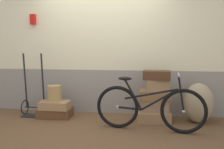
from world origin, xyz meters
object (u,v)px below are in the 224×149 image
at_px(suitcase_1, 55,105).
at_px(wicker_basket, 55,93).
at_px(burlap_sack, 198,103).
at_px(bicycle, 149,108).
at_px(suitcase_5, 157,85).
at_px(suitcase_2, 153,117).
at_px(suitcase_3, 154,105).
at_px(suitcase_6, 157,75).
at_px(luggage_trolley, 34,101).
at_px(suitcase_4, 155,95).
at_px(suitcase_0, 55,113).

distance_m(suitcase_1, wicker_basket, 0.22).
xyz_separation_m(burlap_sack, bicycle, (-0.86, -0.52, 0.02)).
bearing_deg(bicycle, wicker_basket, 165.12).
relative_size(suitcase_5, burlap_sack, 0.56).
bearing_deg(suitcase_1, suitcase_5, 1.80).
distance_m(suitcase_2, suitcase_3, 0.20).
distance_m(suitcase_6, luggage_trolley, 2.40).
height_order(suitcase_4, wicker_basket, wicker_basket).
bearing_deg(suitcase_0, wicker_basket, 174.83).
xyz_separation_m(suitcase_2, wicker_basket, (-1.84, -0.00, 0.37)).
bearing_deg(suitcase_5, suitcase_6, -144.29).
bearing_deg(suitcase_2, suitcase_5, 11.58).
relative_size(suitcase_0, bicycle, 0.36).
xyz_separation_m(suitcase_0, suitcase_2, (1.84, 0.00, 0.01)).
bearing_deg(suitcase_0, suitcase_4, -1.76).
height_order(suitcase_6, bicycle, bicycle).
bearing_deg(bicycle, suitcase_5, 72.94).
bearing_deg(luggage_trolley, burlap_sack, -0.49).
height_order(suitcase_0, burlap_sack, burlap_sack).
bearing_deg(suitcase_6, suitcase_3, 145.43).
relative_size(suitcase_6, burlap_sack, 0.66).
relative_size(burlap_sack, bicycle, 0.41).
bearing_deg(wicker_basket, suitcase_3, 0.84).
relative_size(suitcase_1, burlap_sack, 0.77).
relative_size(luggage_trolley, bicycle, 0.70).
distance_m(wicker_basket, bicycle, 1.81).
relative_size(wicker_basket, luggage_trolley, 0.24).
distance_m(suitcase_0, suitcase_3, 1.86).
bearing_deg(suitcase_0, suitcase_3, -1.54).
distance_m(suitcase_1, burlap_sack, 2.60).
bearing_deg(wicker_basket, bicycle, -14.88).
bearing_deg(burlap_sack, bicycle, -148.74).
bearing_deg(suitcase_0, bicycle, -17.28).
bearing_deg(suitcase_1, bicycle, -13.73).
relative_size(suitcase_6, wicker_basket, 1.59).
height_order(luggage_trolley, bicycle, luggage_trolley).
bearing_deg(burlap_sack, suitcase_4, -177.18).
bearing_deg(luggage_trolley, suitcase_5, -1.60).
distance_m(suitcase_2, suitcase_4, 0.38).
xyz_separation_m(suitcase_0, wicker_basket, (-0.00, 0.00, 0.38)).
bearing_deg(suitcase_1, suitcase_2, 1.35).
xyz_separation_m(suitcase_3, bicycle, (-0.10, -0.49, 0.08)).
relative_size(suitcase_6, luggage_trolley, 0.39).
relative_size(suitcase_0, suitcase_4, 1.20).
bearing_deg(luggage_trolley, suitcase_4, -1.57).
bearing_deg(suitcase_0, luggage_trolley, 167.28).
xyz_separation_m(suitcase_2, burlap_sack, (0.77, 0.06, 0.26)).
distance_m(suitcase_2, luggage_trolley, 2.30).
xyz_separation_m(wicker_basket, bicycle, (1.75, -0.46, -0.09)).
height_order(suitcase_2, suitcase_4, suitcase_4).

